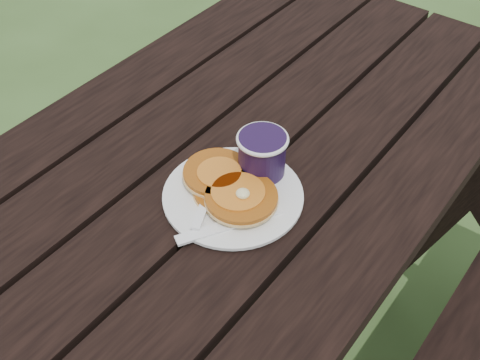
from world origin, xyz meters
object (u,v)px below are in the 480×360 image
Objects in this scene: picnic_table at (176,334)px; plate at (233,196)px; pancake_stack at (230,187)px; coffee_cup at (262,154)px.

plate is at bearing 50.63° from picnic_table.
coffee_cup is at bearing 81.99° from pancake_stack.
pancake_stack is 0.08m from coffee_cup.
picnic_table is at bearing -129.37° from plate.
pancake_stack is (-0.01, -0.00, 0.02)m from plate.
pancake_stack is at bearing -164.04° from plate.
plate is 0.02m from pancake_stack.
pancake_stack is (0.07, 0.10, 0.41)m from picnic_table.
picnic_table is at bearing -116.15° from coffee_cup.
coffee_cup is at bearing 86.27° from plate.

